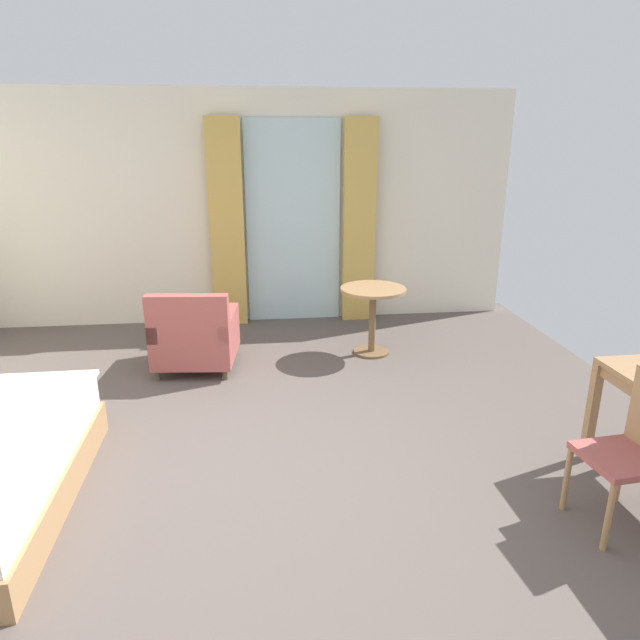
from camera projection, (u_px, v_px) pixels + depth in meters
The scene contains 8 objects.
ground at pixel (236, 484), 3.77m from camera, with size 6.86×7.49×0.10m, color #564C47.
wall_back at pixel (238, 209), 6.64m from camera, with size 6.46×0.12×2.67m, color silver.
balcony_glass_door at pixel (293, 223), 6.68m from camera, with size 1.10×0.02×2.35m, color silver.
curtain_panel_left at pixel (227, 225), 6.50m from camera, with size 0.39×0.10×2.36m, color tan.
curtain_panel_right at pixel (359, 223), 6.67m from camera, with size 0.38×0.10×2.36m, color tan.
desk_chair at pixel (636, 445), 3.18m from camera, with size 0.45×0.44×0.91m.
armchair_by_window at pixel (195, 337), 5.43m from camera, with size 0.81×0.85×0.82m.
round_cafe_table at pixel (373, 305), 5.76m from camera, with size 0.66×0.66×0.70m.
Camera 1 is at (0.18, -3.29, 2.16)m, focal length 31.92 mm.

